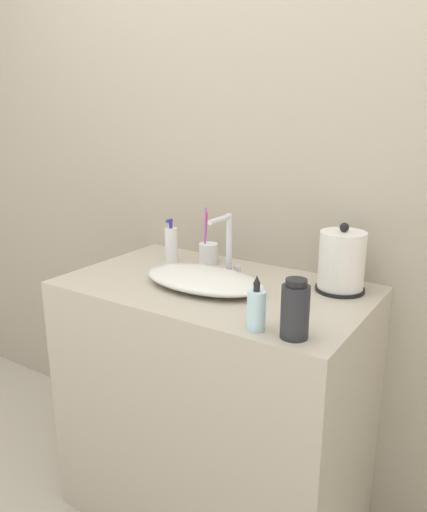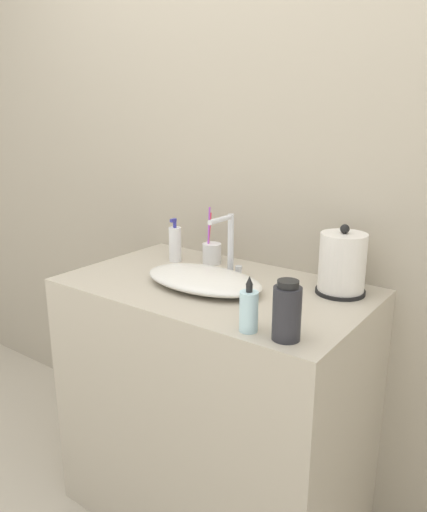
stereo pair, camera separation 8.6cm
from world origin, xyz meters
The scene contains 9 objects.
wall_back centered at (0.00, 0.63, 1.30)m, with size 6.00×0.04×2.60m.
vanity_counter centered at (0.00, 0.31, 0.46)m, with size 1.03×0.61×0.92m.
sink_basin centered at (-0.02, 0.26, 0.95)m, with size 0.43×0.25×0.05m.
faucet centered at (-0.01, 0.41, 1.04)m, with size 0.06×0.14×0.22m.
electric_kettle centered at (0.38, 0.48, 1.01)m, with size 0.16×0.16×0.23m.
toothbrush_cup centered at (-0.16, 0.50, 0.96)m, with size 0.07×0.07×0.22m.
lotion_bottle centered at (-0.29, 0.44, 0.99)m, with size 0.05×0.05×0.17m.
shampoo_bottle centered at (0.40, 0.07, 0.99)m, with size 0.07×0.07×0.16m.
mouthwash_bottle centered at (0.29, 0.06, 0.98)m, with size 0.05×0.05×0.15m.
Camera 2 is at (0.94, -0.99, 1.48)m, focal length 35.00 mm.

